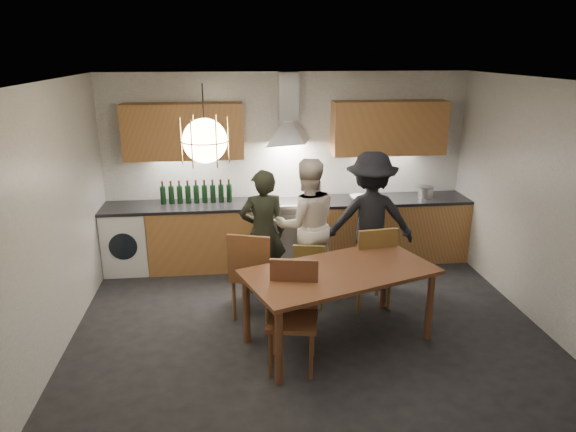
{
  "coord_description": "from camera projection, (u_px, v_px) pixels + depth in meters",
  "views": [
    {
      "loc": [
        -0.77,
        -4.72,
        2.88
      ],
      "look_at": [
        -0.19,
        0.4,
        1.2
      ],
      "focal_mm": 32.0,
      "sensor_mm": 36.0,
      "label": 1
    }
  ],
  "objects": [
    {
      "name": "ground",
      "position": [
        310.0,
        334.0,
        5.44
      ],
      "size": [
        5.0,
        5.0,
        0.0
      ],
      "primitive_type": "plane",
      "color": "black",
      "rests_on": "ground"
    },
    {
      "name": "room_shell",
      "position": [
        313.0,
        178.0,
        4.91
      ],
      "size": [
        5.02,
        4.52,
        2.61
      ],
      "color": "white",
      "rests_on": "ground"
    },
    {
      "name": "counter_run",
      "position": [
        291.0,
        232.0,
        7.14
      ],
      "size": [
        5.0,
        0.62,
        0.9
      ],
      "color": "#C3874B",
      "rests_on": "ground"
    },
    {
      "name": "range_stove",
      "position": [
        289.0,
        233.0,
        7.14
      ],
      "size": [
        0.9,
        0.6,
        0.92
      ],
      "color": "silver",
      "rests_on": "ground"
    },
    {
      "name": "wall_fixtures",
      "position": [
        288.0,
        129.0,
        6.81
      ],
      "size": [
        4.3,
        0.54,
        1.1
      ],
      "color": "#BB8148",
      "rests_on": "ground"
    },
    {
      "name": "pendant_lamp",
      "position": [
        205.0,
        141.0,
        4.58
      ],
      "size": [
        0.43,
        0.43,
        0.7
      ],
      "color": "black",
      "rests_on": "ground"
    },
    {
      "name": "dining_table",
      "position": [
        340.0,
        278.0,
        5.12
      ],
      "size": [
        2.08,
        1.51,
        0.79
      ],
      "rotation": [
        0.0,
        0.0,
        0.34
      ],
      "color": "brown",
      "rests_on": "ground"
    },
    {
      "name": "chair_back_left",
      "position": [
        252.0,
        270.0,
        5.6
      ],
      "size": [
        0.58,
        0.58,
        1.02
      ],
      "rotation": [
        0.0,
        0.0,
        2.82
      ],
      "color": "brown",
      "rests_on": "ground"
    },
    {
      "name": "chair_back_mid",
      "position": [
        309.0,
        270.0,
        5.89
      ],
      "size": [
        0.43,
        0.43,
        0.8
      ],
      "rotation": [
        0.0,
        0.0,
        2.94
      ],
      "color": "brown",
      "rests_on": "ground"
    },
    {
      "name": "chair_back_right",
      "position": [
        373.0,
        262.0,
        5.83
      ],
      "size": [
        0.5,
        0.5,
        1.0
      ],
      "rotation": [
        0.0,
        0.0,
        3.25
      ],
      "color": "brown",
      "rests_on": "ground"
    },
    {
      "name": "chair_front",
      "position": [
        293.0,
        307.0,
        4.81
      ],
      "size": [
        0.53,
        0.53,
        1.01
      ],
      "rotation": [
        0.0,
        0.0,
        -0.19
      ],
      "color": "brown",
      "rests_on": "ground"
    },
    {
      "name": "person_left",
      "position": [
        263.0,
        232.0,
        6.2
      ],
      "size": [
        0.6,
        0.43,
        1.55
      ],
      "primitive_type": "imported",
      "rotation": [
        0.0,
        0.0,
        3.25
      ],
      "color": "black",
      "rests_on": "ground"
    },
    {
      "name": "person_mid",
      "position": [
        307.0,
        225.0,
        6.28
      ],
      "size": [
        0.88,
        0.72,
        1.66
      ],
      "primitive_type": "imported",
      "rotation": [
        0.0,
        0.0,
        3.26
      ],
      "color": "silver",
      "rests_on": "ground"
    },
    {
      "name": "person_right",
      "position": [
        370.0,
        219.0,
        6.4
      ],
      "size": [
        1.17,
        0.75,
        1.71
      ],
      "primitive_type": "imported",
      "rotation": [
        0.0,
        0.0,
        3.03
      ],
      "color": "black",
      "rests_on": "ground"
    },
    {
      "name": "mixing_bowl",
      "position": [
        360.0,
        198.0,
        7.01
      ],
      "size": [
        0.29,
        0.29,
        0.07
      ],
      "primitive_type": "imported",
      "rotation": [
        0.0,
        0.0,
        0.03
      ],
      "color": "#AAAAAD",
      "rests_on": "counter_run"
    },
    {
      "name": "stock_pot",
      "position": [
        425.0,
        192.0,
        7.16
      ],
      "size": [
        0.23,
        0.23,
        0.15
      ],
      "primitive_type": "cylinder",
      "rotation": [
        0.0,
        0.0,
        -0.09
      ],
      "color": "silver",
      "rests_on": "counter_run"
    },
    {
      "name": "wine_bottles",
      "position": [
        196.0,
        192.0,
        6.89
      ],
      "size": [
        0.95,
        0.07,
        0.31
      ],
      "color": "black",
      "rests_on": "counter_run"
    }
  ]
}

